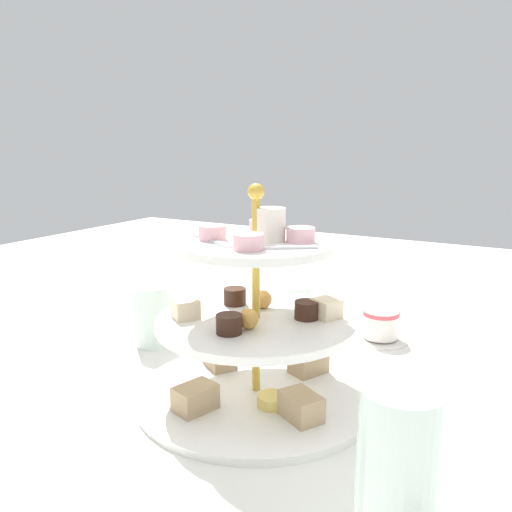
# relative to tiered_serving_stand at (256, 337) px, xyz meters

# --- Properties ---
(ground_plane) EXTENTS (2.40, 2.40, 0.00)m
(ground_plane) POSITION_rel_tiered_serving_stand_xyz_m (-0.00, 0.00, -0.08)
(ground_plane) COLOR silver
(tiered_serving_stand) EXTENTS (0.30, 0.30, 0.27)m
(tiered_serving_stand) POSITION_rel_tiered_serving_stand_xyz_m (0.00, 0.00, 0.00)
(tiered_serving_stand) COLOR white
(tiered_serving_stand) RESTS_ON ground_plane
(water_glass_tall_right) EXTENTS (0.07, 0.07, 0.13)m
(water_glass_tall_right) POSITION_rel_tiered_serving_stand_xyz_m (0.22, -0.16, -0.02)
(water_glass_tall_right) COLOR silver
(water_glass_tall_right) RESTS_ON ground_plane
(water_glass_short_left) EXTENTS (0.06, 0.06, 0.08)m
(water_glass_short_left) POSITION_rel_tiered_serving_stand_xyz_m (-0.07, 0.26, -0.04)
(water_glass_short_left) COLOR silver
(water_glass_short_left) RESTS_ON ground_plane
(teacup_with_saucer) EXTENTS (0.09, 0.09, 0.05)m
(teacup_with_saucer) POSITION_rel_tiered_serving_stand_xyz_m (0.08, 0.27, -0.06)
(teacup_with_saucer) COLOR white
(teacup_with_saucer) RESTS_ON ground_plane
(butter_knife_right) EXTENTS (0.07, 0.17, 0.00)m
(butter_knife_right) POSITION_rel_tiered_serving_stand_xyz_m (0.28, 0.15, -0.08)
(butter_knife_right) COLOR silver
(butter_knife_right) RESTS_ON ground_plane
(water_glass_mid_back) EXTENTS (0.06, 0.06, 0.10)m
(water_glass_mid_back) POSITION_rel_tiered_serving_stand_xyz_m (-0.23, 0.08, -0.03)
(water_glass_mid_back) COLOR silver
(water_glass_mid_back) RESTS_ON ground_plane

